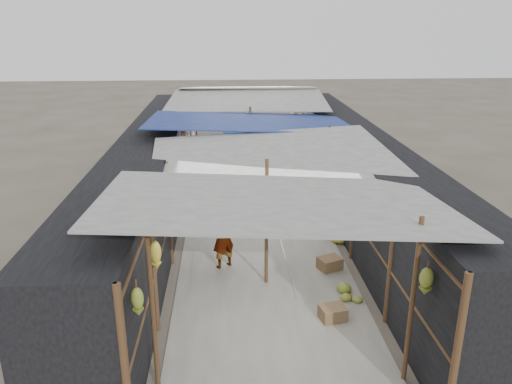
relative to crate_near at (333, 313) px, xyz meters
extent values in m
plane|color=#6B6356|center=(-1.07, -1.60, -0.13)|extent=(80.00, 80.00, 0.00)
cube|color=#9E998E|center=(-1.07, 4.90, -0.12)|extent=(3.60, 16.00, 0.02)
cube|color=black|center=(-3.77, 4.90, 1.02)|extent=(1.40, 15.00, 2.30)
cube|color=black|center=(1.63, 4.90, 1.02)|extent=(1.40, 15.00, 2.30)
cube|color=olive|center=(0.00, 0.00, 0.00)|extent=(0.51, 0.44, 0.26)
cube|color=olive|center=(0.33, 1.88, 0.01)|extent=(0.57, 0.52, 0.28)
cube|color=olive|center=(-1.80, 6.62, 0.00)|extent=(0.45, 0.38, 0.26)
cylinder|color=black|center=(0.30, 9.48, -0.04)|extent=(0.62, 0.62, 0.19)
imported|color=white|center=(-1.93, 2.13, 0.58)|extent=(0.62, 0.56, 1.42)
imported|color=navy|center=(-1.73, 7.27, 0.63)|extent=(0.92, 0.85, 1.51)
imported|color=#4D4643|center=(0.63, 3.81, 0.36)|extent=(0.62, 0.74, 0.99)
cylinder|color=brown|center=(-2.87, -1.60, 1.17)|extent=(0.07, 0.07, 2.60)
cylinder|color=brown|center=(0.73, -1.60, 1.17)|extent=(0.07, 0.07, 2.60)
cylinder|color=brown|center=(-1.07, 1.40, 1.17)|extent=(0.07, 0.07, 2.60)
cylinder|color=brown|center=(-2.87, 4.40, 1.17)|extent=(0.07, 0.07, 2.60)
cylinder|color=brown|center=(0.73, 4.40, 1.17)|extent=(0.07, 0.07, 2.60)
cylinder|color=brown|center=(-1.07, 7.40, 1.17)|extent=(0.07, 0.07, 2.60)
cylinder|color=brown|center=(-2.87, 10.40, 1.17)|extent=(0.07, 0.07, 2.60)
cylinder|color=brown|center=(0.73, 10.40, 1.17)|extent=(0.07, 0.07, 2.60)
cube|color=#9F9F9A|center=(-1.07, -0.60, 2.37)|extent=(5.21, 3.19, 0.52)
cube|color=#9F9F9A|center=(-0.87, 2.60, 2.22)|extent=(5.23, 3.73, 0.50)
cube|color=navy|center=(-1.17, 5.90, 2.32)|extent=(5.40, 3.60, 0.41)
cube|color=#9F9F9A|center=(-1.07, 9.20, 2.42)|extent=(5.37, 3.66, 0.27)
cube|color=#9F9F9A|center=(-0.97, 11.60, 2.52)|extent=(5.00, 1.99, 0.24)
cylinder|color=brown|center=(-3.07, 4.90, 1.92)|extent=(0.06, 15.00, 0.06)
cylinder|color=brown|center=(0.93, 4.90, 1.92)|extent=(0.06, 15.00, 0.06)
cylinder|color=gray|center=(-1.07, 4.90, 1.92)|extent=(0.02, 15.00, 0.02)
cube|color=#A01837|center=(-0.28, 3.60, 1.62)|extent=(0.50, 0.03, 0.60)
cube|color=#22662F|center=(-1.78, 1.54, 1.57)|extent=(0.60, 0.03, 0.70)
cube|color=#174897|center=(-0.99, 2.67, 1.59)|extent=(0.55, 0.03, 0.65)
cube|color=#204F95|center=(-1.58, 8.34, 1.62)|extent=(0.65, 0.03, 0.60)
cube|color=#164493|center=(-1.30, 6.00, 1.62)|extent=(0.70, 0.03, 0.60)
cube|color=white|center=(-0.28, 7.78, 1.64)|extent=(0.60, 0.03, 0.55)
ellipsoid|color=olive|center=(-2.95, -2.15, 1.66)|extent=(0.16, 0.13, 0.40)
ellipsoid|color=gold|center=(-2.95, -0.50, 1.47)|extent=(0.18, 0.15, 0.49)
ellipsoid|color=olive|center=(-2.95, 1.45, 1.33)|extent=(0.17, 0.15, 0.58)
ellipsoid|color=olive|center=(-2.95, 2.67, 1.43)|extent=(0.16, 0.14, 0.38)
ellipsoid|color=olive|center=(-2.95, 3.93, 1.58)|extent=(0.20, 0.17, 0.54)
ellipsoid|color=olive|center=(-2.95, 5.72, 1.61)|extent=(0.17, 0.15, 0.56)
ellipsoid|color=gold|center=(-2.95, 7.01, 1.48)|extent=(0.18, 0.15, 0.46)
ellipsoid|color=gold|center=(-2.95, 8.97, 1.70)|extent=(0.20, 0.17, 0.41)
ellipsoid|color=gold|center=(-2.95, 10.04, 1.68)|extent=(0.19, 0.16, 0.40)
ellipsoid|color=gold|center=(-2.95, 11.88, 1.65)|extent=(0.17, 0.15, 0.48)
ellipsoid|color=olive|center=(0.81, -1.78, 1.61)|extent=(0.19, 0.16, 0.41)
ellipsoid|color=olive|center=(0.81, -0.02, 1.60)|extent=(0.17, 0.14, 0.41)
ellipsoid|color=gold|center=(0.81, 0.88, 1.44)|extent=(0.16, 0.14, 0.51)
ellipsoid|color=olive|center=(0.81, 2.49, 1.64)|extent=(0.20, 0.17, 0.48)
ellipsoid|color=olive|center=(0.81, 3.99, 1.51)|extent=(0.16, 0.14, 0.49)
ellipsoid|color=gold|center=(0.81, 5.87, 1.64)|extent=(0.17, 0.14, 0.38)
ellipsoid|color=gold|center=(0.81, 7.10, 1.46)|extent=(0.19, 0.16, 0.59)
ellipsoid|color=olive|center=(0.81, 8.97, 1.40)|extent=(0.17, 0.15, 0.58)
ellipsoid|color=gold|center=(0.81, 9.82, 1.56)|extent=(0.17, 0.14, 0.57)
ellipsoid|color=olive|center=(0.81, 11.52, 1.65)|extent=(0.15, 0.13, 0.43)
ellipsoid|color=olive|center=(0.51, 0.78, 0.02)|extent=(0.60, 0.51, 0.30)
ellipsoid|color=olive|center=(0.63, 8.97, 0.04)|extent=(0.68, 0.58, 0.34)
ellipsoid|color=gold|center=(0.63, 3.32, 0.00)|extent=(0.53, 0.45, 0.27)
ellipsoid|color=gold|center=(-2.46, 6.52, 0.04)|extent=(0.70, 0.60, 0.35)
ellipsoid|color=olive|center=(-1.30, 4.64, 0.03)|extent=(0.64, 0.54, 0.32)
ellipsoid|color=olive|center=(-2.77, 8.89, 0.05)|extent=(0.72, 0.61, 0.36)
camera|label=1|loc=(-1.84, -7.55, 4.91)|focal=35.00mm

